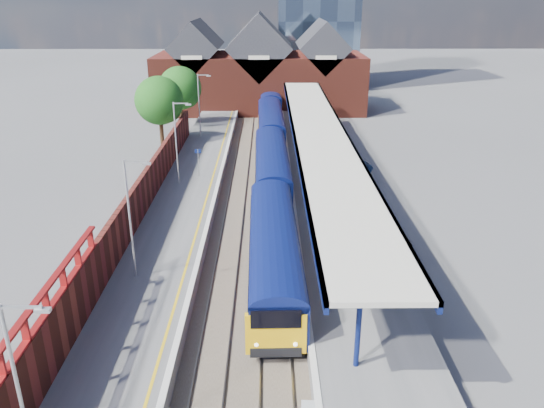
{
  "coord_description": "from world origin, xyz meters",
  "views": [
    {
      "loc": [
        1.16,
        -20.99,
        16.24
      ],
      "look_at": [
        1.44,
        13.17,
        2.6
      ],
      "focal_mm": 35.0,
      "sensor_mm": 36.0,
      "label": 1
    }
  ],
  "objects_px": {
    "lamp_post_d": "(200,102)",
    "parked_car_red": "(373,227)",
    "lamp_post_a": "(23,389)",
    "parked_car_silver": "(361,246)",
    "parked_car_dark": "(385,244)",
    "platform_sign": "(198,158)",
    "train": "(271,140)",
    "lamp_post_b": "(132,212)",
    "lamp_post_c": "(177,138)",
    "parked_car_blue": "(348,165)"
  },
  "relations": [
    {
      "from": "lamp_post_a",
      "to": "parked_car_red",
      "type": "xyz_separation_m",
      "value": [
        14.59,
        19.45,
        -3.36
      ]
    },
    {
      "from": "lamp_post_b",
      "to": "lamp_post_c",
      "type": "relative_size",
      "value": 1.0
    },
    {
      "from": "lamp_post_a",
      "to": "parked_car_dark",
      "type": "xyz_separation_m",
      "value": [
        14.86,
        16.99,
        -3.44
      ]
    },
    {
      "from": "lamp_post_b",
      "to": "platform_sign",
      "type": "bearing_deg",
      "value": 85.67
    },
    {
      "from": "parked_car_red",
      "to": "parked_car_blue",
      "type": "xyz_separation_m",
      "value": [
        0.28,
        13.68,
        -0.01
      ]
    },
    {
      "from": "lamp_post_c",
      "to": "platform_sign",
      "type": "bearing_deg",
      "value": 55.74
    },
    {
      "from": "lamp_post_a",
      "to": "parked_car_silver",
      "type": "bearing_deg",
      "value": 51.09
    },
    {
      "from": "lamp_post_d",
      "to": "parked_car_dark",
      "type": "xyz_separation_m",
      "value": [
        14.86,
        -29.01,
        -3.44
      ]
    },
    {
      "from": "parked_car_dark",
      "to": "lamp_post_c",
      "type": "bearing_deg",
      "value": 25.33
    },
    {
      "from": "train",
      "to": "lamp_post_d",
      "type": "xyz_separation_m",
      "value": [
        -7.86,
        5.92,
        2.87
      ]
    },
    {
      "from": "lamp_post_c",
      "to": "lamp_post_d",
      "type": "relative_size",
      "value": 1.0
    },
    {
      "from": "train",
      "to": "parked_car_blue",
      "type": "bearing_deg",
      "value": -44.78
    },
    {
      "from": "platform_sign",
      "to": "parked_car_red",
      "type": "distance_m",
      "value": 18.27
    },
    {
      "from": "lamp_post_d",
      "to": "parked_car_red",
      "type": "xyz_separation_m",
      "value": [
        14.59,
        -26.55,
        -3.36
      ]
    },
    {
      "from": "lamp_post_a",
      "to": "parked_car_blue",
      "type": "bearing_deg",
      "value": 65.84
    },
    {
      "from": "lamp_post_b",
      "to": "lamp_post_d",
      "type": "distance_m",
      "value": 32.0
    },
    {
      "from": "lamp_post_b",
      "to": "lamp_post_d",
      "type": "bearing_deg",
      "value": 90.0
    },
    {
      "from": "platform_sign",
      "to": "parked_car_dark",
      "type": "bearing_deg",
      "value": -48.03
    },
    {
      "from": "lamp_post_b",
      "to": "lamp_post_c",
      "type": "xyz_separation_m",
      "value": [
        0.0,
        16.0,
        0.0
      ]
    },
    {
      "from": "lamp_post_a",
      "to": "lamp_post_b",
      "type": "height_order",
      "value": "same"
    },
    {
      "from": "lamp_post_b",
      "to": "lamp_post_c",
      "type": "height_order",
      "value": "same"
    },
    {
      "from": "train",
      "to": "parked_car_blue",
      "type": "xyz_separation_m",
      "value": [
        7.01,
        -6.95,
        -0.5
      ]
    },
    {
      "from": "train",
      "to": "lamp_post_d",
      "type": "bearing_deg",
      "value": 142.99
    },
    {
      "from": "lamp_post_a",
      "to": "parked_car_blue",
      "type": "height_order",
      "value": "lamp_post_a"
    },
    {
      "from": "parked_car_red",
      "to": "lamp_post_a",
      "type": "bearing_deg",
      "value": 127.96
    },
    {
      "from": "parked_car_silver",
      "to": "parked_car_dark",
      "type": "height_order",
      "value": "parked_car_silver"
    },
    {
      "from": "lamp_post_b",
      "to": "parked_car_dark",
      "type": "xyz_separation_m",
      "value": [
        14.86,
        2.99,
        -3.44
      ]
    },
    {
      "from": "parked_car_red",
      "to": "parked_car_dark",
      "type": "height_order",
      "value": "parked_car_red"
    },
    {
      "from": "platform_sign",
      "to": "parked_car_blue",
      "type": "distance_m",
      "value": 13.59
    },
    {
      "from": "lamp_post_a",
      "to": "lamp_post_c",
      "type": "height_order",
      "value": "same"
    },
    {
      "from": "lamp_post_b",
      "to": "platform_sign",
      "type": "distance_m",
      "value": 18.2
    },
    {
      "from": "train",
      "to": "platform_sign",
      "type": "bearing_deg",
      "value": -128.79
    },
    {
      "from": "parked_car_red",
      "to": "parked_car_silver",
      "type": "bearing_deg",
      "value": 141.52
    },
    {
      "from": "lamp_post_a",
      "to": "platform_sign",
      "type": "relative_size",
      "value": 2.8
    },
    {
      "from": "train",
      "to": "platform_sign",
      "type": "distance_m",
      "value": 10.38
    },
    {
      "from": "parked_car_dark",
      "to": "parked_car_blue",
      "type": "xyz_separation_m",
      "value": [
        0.0,
        16.14,
        0.07
      ]
    },
    {
      "from": "lamp_post_d",
      "to": "parked_car_red",
      "type": "bearing_deg",
      "value": -61.22
    },
    {
      "from": "train",
      "to": "parked_car_dark",
      "type": "height_order",
      "value": "train"
    },
    {
      "from": "parked_car_silver",
      "to": "lamp_post_c",
      "type": "bearing_deg",
      "value": 50.24
    },
    {
      "from": "platform_sign",
      "to": "lamp_post_d",
      "type": "bearing_deg",
      "value": 95.56
    },
    {
      "from": "train",
      "to": "parked_car_blue",
      "type": "distance_m",
      "value": 9.88
    },
    {
      "from": "platform_sign",
      "to": "parked_car_dark",
      "type": "xyz_separation_m",
      "value": [
        13.5,
        -15.01,
        -1.13
      ]
    },
    {
      "from": "lamp_post_c",
      "to": "platform_sign",
      "type": "xyz_separation_m",
      "value": [
        1.36,
        2.0,
        -2.3
      ]
    },
    {
      "from": "lamp_post_d",
      "to": "parked_car_silver",
      "type": "height_order",
      "value": "lamp_post_d"
    },
    {
      "from": "parked_car_red",
      "to": "platform_sign",
      "type": "bearing_deg",
      "value": 31.32
    },
    {
      "from": "lamp_post_a",
      "to": "platform_sign",
      "type": "height_order",
      "value": "lamp_post_a"
    },
    {
      "from": "lamp_post_d",
      "to": "platform_sign",
      "type": "bearing_deg",
      "value": -84.44
    },
    {
      "from": "lamp_post_c",
      "to": "parked_car_red",
      "type": "relative_size",
      "value": 1.88
    },
    {
      "from": "lamp_post_c",
      "to": "parked_car_blue",
      "type": "height_order",
      "value": "lamp_post_c"
    },
    {
      "from": "platform_sign",
      "to": "lamp_post_a",
      "type": "bearing_deg",
      "value": -92.44
    }
  ]
}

